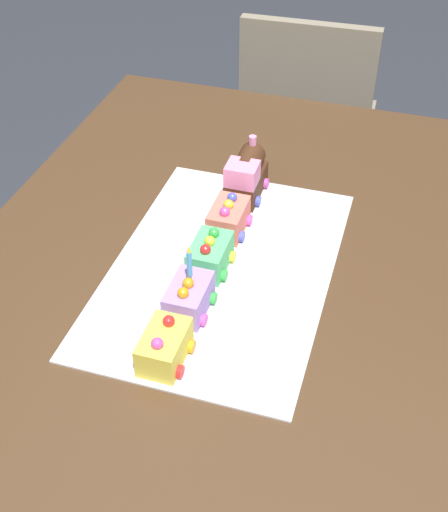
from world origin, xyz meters
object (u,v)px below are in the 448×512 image
(cake_car_gondola_lemon, at_px, (164,347))
(cake_locomotive, at_px, (246,176))
(dining_table, at_px, (224,306))
(birthday_candle, at_px, (189,261))
(chair, at_px, (307,126))
(cake_car_flatbed_lavender, at_px, (189,298))
(cake_car_caboose_coral, at_px, (228,218))
(cake_car_hopper_mint_green, at_px, (210,255))

(cake_car_gondola_lemon, bearing_deg, cake_locomotive, 180.00)
(cake_locomotive, bearing_deg, dining_table, 5.53)
(cake_car_gondola_lemon, xyz_separation_m, birthday_candle, (-0.13, 0.00, 0.07))
(chair, distance_m, cake_car_gondola_lemon, 1.32)
(cake_car_flatbed_lavender, bearing_deg, birthday_candle, 180.00)
(dining_table, height_order, chair, chair)
(dining_table, height_order, cake_locomotive, cake_locomotive)
(chair, height_order, cake_car_gondola_lemon, chair)
(cake_car_caboose_coral, bearing_deg, cake_car_flatbed_lavender, 0.00)
(dining_table, distance_m, cake_car_flatbed_lavender, 0.19)
(cake_car_flatbed_lavender, distance_m, birthday_candle, 0.07)
(dining_table, bearing_deg, cake_car_hopper_mint_green, -56.96)
(cake_car_caboose_coral, xyz_separation_m, cake_car_hopper_mint_green, (0.12, 0.00, 0.00))
(cake_locomotive, distance_m, cake_car_hopper_mint_green, 0.25)
(dining_table, height_order, cake_car_gondola_lemon, cake_car_gondola_lemon)
(cake_car_caboose_coral, relative_size, cake_car_gondola_lemon, 1.00)
(cake_car_hopper_mint_green, xyz_separation_m, birthday_candle, (0.11, 0.00, 0.07))
(chair, relative_size, cake_car_gondola_lemon, 8.60)
(cake_locomotive, bearing_deg, cake_car_hopper_mint_green, -0.00)
(cake_locomotive, bearing_deg, cake_car_gondola_lemon, -0.00)
(chair, xyz_separation_m, cake_locomotive, (0.80, 0.01, 0.32))
(chair, xyz_separation_m, cake_car_hopper_mint_green, (1.05, 0.01, 0.30))
(cake_car_caboose_coral, xyz_separation_m, cake_car_gondola_lemon, (0.35, 0.00, -0.00))
(chair, xyz_separation_m, cake_car_gondola_lemon, (1.28, 0.01, 0.30))
(cake_car_caboose_coral, bearing_deg, cake_car_hopper_mint_green, 0.00)
(cake_locomotive, bearing_deg, cake_car_flatbed_lavender, -0.00)
(dining_table, relative_size, cake_locomotive, 10.00)
(cake_car_hopper_mint_green, height_order, cake_car_gondola_lemon, same)
(cake_car_caboose_coral, relative_size, birthday_candle, 1.58)
(dining_table, bearing_deg, cake_car_gondola_lemon, -5.12)
(chair, relative_size, cake_car_hopper_mint_green, 8.60)
(cake_car_hopper_mint_green, bearing_deg, cake_car_caboose_coral, 180.00)
(dining_table, height_order, cake_car_flatbed_lavender, cake_car_flatbed_lavender)
(chair, relative_size, cake_car_flatbed_lavender, 8.60)
(dining_table, height_order, cake_car_hopper_mint_green, cake_car_hopper_mint_green)
(chair, relative_size, birthday_candle, 13.56)
(dining_table, relative_size, chair, 1.63)
(cake_car_flatbed_lavender, bearing_deg, dining_table, 170.42)
(cake_car_hopper_mint_green, xyz_separation_m, cake_car_gondola_lemon, (0.24, 0.00, -0.00))
(cake_car_flatbed_lavender, bearing_deg, chair, -179.52)
(cake_car_caboose_coral, bearing_deg, chair, -179.39)
(cake_car_caboose_coral, height_order, cake_car_gondola_lemon, same)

